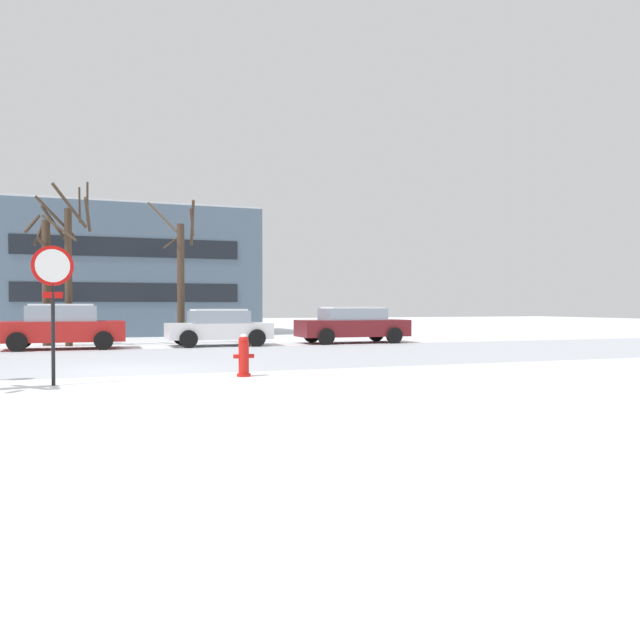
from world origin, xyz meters
TOP-DOWN VIEW (x-y plane):
  - ground_plane at (0.00, 0.00)m, footprint 120.00×120.00m
  - road_surface at (0.00, 3.39)m, footprint 80.00×8.77m
  - stop_sign at (-1.51, -2.19)m, footprint 0.75×0.15m
  - fire_hydrant at (2.22, -1.92)m, footprint 0.44×0.30m
  - parked_car_red at (-1.63, 8.66)m, footprint 4.13×2.01m
  - parked_car_white at (3.81, 8.68)m, footprint 3.84×2.08m
  - parked_car_maroon at (9.25, 8.68)m, footprint 4.46×2.01m
  - tree_far_right at (-1.38, 10.41)m, footprint 1.72×1.61m
  - tree_far_mid at (2.73, 10.73)m, footprint 1.85×1.93m
  - tree_far_left at (-2.21, 10.93)m, footprint 1.82×1.81m
  - building_far_left at (1.16, 20.94)m, footprint 12.95×8.86m

SIDE VIEW (x-z plane):
  - ground_plane at x=0.00m, z-range 0.00..0.00m
  - road_surface at x=0.00m, z-range 0.00..0.00m
  - fire_hydrant at x=2.22m, z-range 0.00..0.91m
  - parked_car_white at x=3.81m, z-range 0.02..1.39m
  - parked_car_maroon at x=9.25m, z-range 0.02..1.47m
  - parked_car_red at x=-1.63m, z-range 0.00..1.57m
  - stop_sign at x=-1.51m, z-range 0.53..3.17m
  - tree_far_mid at x=2.73m, z-range -0.17..5.50m
  - tree_far_left at x=-2.21m, z-range -0.03..5.43m
  - tree_far_right at x=-1.38m, z-range -0.02..6.01m
  - building_far_left at x=1.16m, z-range 0.00..6.49m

